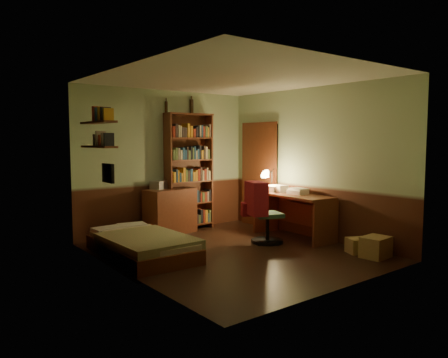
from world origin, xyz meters
TOP-DOWN VIEW (x-y plane):
  - floor at (0.00, 0.00)m, footprint 3.50×4.00m
  - ceiling at (0.00, 0.00)m, footprint 3.50×4.00m
  - wall_back at (0.00, 2.01)m, footprint 3.50×0.02m
  - wall_left at (-1.76, 0.00)m, footprint 0.02×4.00m
  - wall_right at (1.76, 0.00)m, footprint 0.02×4.00m
  - wall_front at (0.00, -2.01)m, footprint 3.50×0.02m
  - doorway at (1.72, 1.30)m, footprint 0.06×0.90m
  - door_trim at (1.69, 1.30)m, footprint 0.02×0.98m
  - bed at (-1.19, 0.69)m, footprint 1.06×1.89m
  - dresser at (-0.06, 1.76)m, footprint 0.97×0.59m
  - mini_stereo at (-0.21, 1.89)m, footprint 0.34×0.31m
  - bookshelf at (0.41, 1.85)m, footprint 0.95×0.34m
  - bottle_left at (-0.00, 1.96)m, footprint 0.07×0.07m
  - bottle_right at (0.55, 1.96)m, footprint 0.08×0.08m
  - desk at (1.44, 0.13)m, footprint 0.68×1.46m
  - paper_stack at (1.37, 0.64)m, footprint 0.26×0.32m
  - desk_lamp at (1.48, 0.72)m, footprint 0.18×0.18m
  - office_chair at (0.83, 0.15)m, footprint 0.65×0.61m
  - red_jacket at (0.82, -0.08)m, footprint 0.36×0.51m
  - wall_shelf_lower at (-1.64, 1.10)m, footprint 0.20×0.90m
  - wall_shelf_upper at (-1.64, 1.10)m, footprint 0.20×0.90m
  - framed_picture at (-1.72, 0.60)m, footprint 0.04×0.32m
  - cardboard_box_a at (1.44, -1.47)m, footprint 0.43×0.35m
  - cardboard_box_b at (1.46, -1.17)m, footprint 0.40×0.37m

SIDE VIEW (x-z plane):
  - floor at x=0.00m, z-range -0.02..0.00m
  - cardboard_box_b at x=1.46m, z-range 0.00..0.23m
  - cardboard_box_a at x=1.44m, z-range 0.00..0.30m
  - bed at x=-1.19m, z-range 0.00..0.55m
  - desk at x=1.44m, z-range 0.00..0.76m
  - dresser at x=-0.06m, z-range 0.00..0.82m
  - office_chair at x=0.83m, z-range 0.00..1.04m
  - paper_stack at x=1.37m, z-range 0.76..0.88m
  - mini_stereo at x=-0.21m, z-range 0.82..0.97m
  - doorway at x=1.72m, z-range 0.00..2.00m
  - door_trim at x=1.69m, z-range -0.04..2.04m
  - desk_lamp at x=1.48m, z-range 0.76..1.31m
  - bookshelf at x=0.41m, z-range 0.00..2.19m
  - framed_picture at x=-1.72m, z-range 1.12..1.38m
  - wall_back at x=0.00m, z-range 0.00..2.60m
  - wall_left at x=-1.76m, z-range 0.00..2.60m
  - wall_right at x=1.76m, z-range 0.00..2.60m
  - wall_front at x=0.00m, z-range 0.00..2.60m
  - red_jacket at x=0.82m, z-range 1.04..1.58m
  - wall_shelf_lower at x=-1.64m, z-range 1.59..1.61m
  - wall_shelf_upper at x=-1.64m, z-range 1.94..1.96m
  - bottle_left at x=0.00m, z-range 2.19..2.40m
  - bottle_right at x=0.55m, z-range 2.19..2.46m
  - ceiling at x=0.00m, z-range 2.60..2.62m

